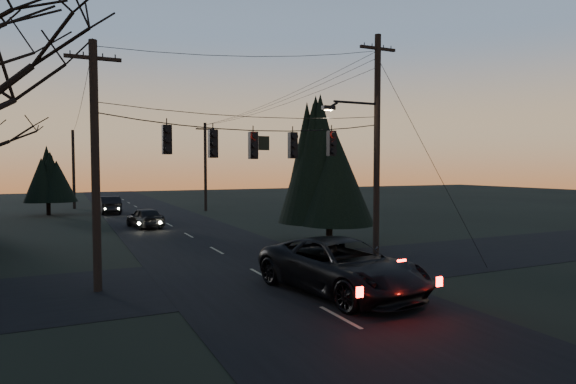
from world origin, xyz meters
name	(u,v)px	position (x,y,z in m)	size (l,w,h in m)	color
ground_plane	(441,373)	(0.00, 0.00, 0.00)	(160.00, 160.00, 0.00)	black
main_road	(197,240)	(0.00, 20.00, 0.01)	(8.00, 120.00, 0.02)	black
cross_road	(261,275)	(0.00, 10.00, 0.01)	(60.00, 7.00, 0.02)	black
utility_pole_right	(376,263)	(5.50, 10.00, 0.00)	(5.00, 0.30, 10.00)	black
utility_pole_left	(98,291)	(-6.00, 10.00, 0.00)	(1.80, 0.30, 8.50)	black
utility_pole_far_r	(206,211)	(5.50, 38.00, 0.00)	(1.80, 0.30, 8.50)	black
utility_pole_far_l	(74,209)	(-6.00, 46.00, 0.00)	(0.30, 0.30, 8.00)	black
span_signal_assembly	(255,143)	(-0.24, 10.00, 5.18)	(11.50, 0.44, 1.67)	black
evergreen_right	(330,154)	(6.03, 15.04, 4.93)	(4.40, 4.40, 8.67)	black
evergreen_dist	(48,176)	(-8.21, 39.92, 3.43)	(3.65, 3.65, 5.69)	black
suv_near	(341,267)	(1.41, 6.25, 0.91)	(3.02, 6.54, 1.82)	black
sedan_oncoming_a	(145,218)	(-1.86, 27.02, 0.71)	(1.68, 4.16, 1.42)	black
sedan_oncoming_b	(109,205)	(-3.20, 39.12, 0.78)	(1.65, 4.74, 1.56)	black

